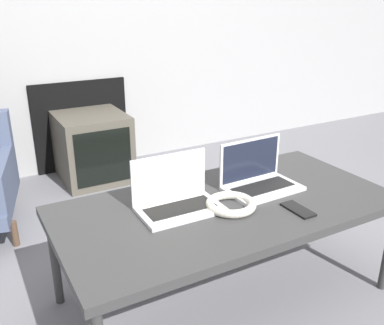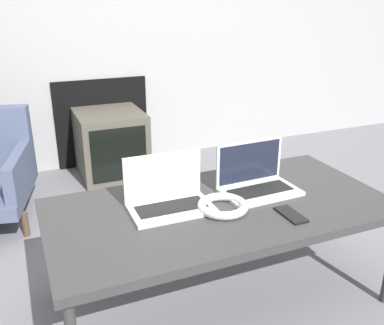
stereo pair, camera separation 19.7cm
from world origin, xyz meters
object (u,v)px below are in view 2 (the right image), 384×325
Objects in this scene: phone at (291,215)px; laptop_left at (168,196)px; tv at (111,144)px; laptop_right at (256,180)px; headphones at (223,206)px.

laptop_left is at bearing 148.10° from phone.
phone is (0.41, -0.26, -0.04)m from laptop_left.
laptop_left is 0.65× the size of tv.
laptop_right is at bearing -78.54° from tv.
laptop_right is 2.31× the size of phone.
headphones is 1.64m from tv.
laptop_right is at bearing 91.16° from phone.
headphones is 1.40× the size of phone.
headphones is (-0.22, -0.11, -0.03)m from laptop_right.
laptop_right is 0.66× the size of tv.
tv is (0.10, 1.51, -0.26)m from laptop_left.
laptop_right reaches higher than tv.
laptop_left reaches higher than tv.
headphones is at bearing -155.34° from laptop_right.
tv is at bearing 99.35° from laptop_right.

